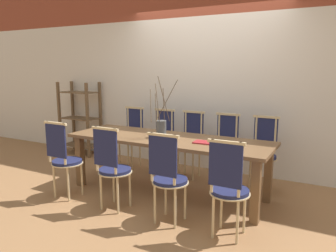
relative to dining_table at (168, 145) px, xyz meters
name	(u,v)px	position (x,y,z in m)	size (l,w,h in m)	color
ground_plane	(168,193)	(0.00, 0.00, -0.64)	(16.00, 16.00, 0.00)	#9E7047
wall_rear	(206,68)	(0.00, 1.25, 0.96)	(12.00, 0.06, 3.20)	silver
dining_table	(168,145)	(0.00, 0.00, 0.00)	(2.60, 0.84, 0.73)	brown
chair_near_leftend	(64,157)	(-1.06, -0.74, -0.11)	(0.39, 0.39, 0.97)	#1E234C
chair_near_left	(112,165)	(-0.32, -0.74, -0.11)	(0.39, 0.39, 0.97)	#1E234C
chair_near_center	(168,175)	(0.39, -0.74, -0.11)	(0.39, 0.39, 0.97)	#1E234C
chair_near_right	(228,186)	(1.03, -0.74, -0.11)	(0.39, 0.39, 0.97)	#1E234C
chair_far_leftend	(131,135)	(-1.07, 0.74, -0.11)	(0.39, 0.39, 0.97)	#1E234C
chair_far_left	(162,139)	(-0.51, 0.74, -0.11)	(0.39, 0.39, 0.97)	#1E234C
chair_far_center	(190,142)	(-0.02, 0.74, -0.11)	(0.39, 0.39, 0.97)	#1E234C
chair_far_right	(225,146)	(0.51, 0.74, -0.11)	(0.39, 0.39, 0.97)	#1E234C
chair_far_rightend	(263,150)	(1.03, 0.74, -0.11)	(0.39, 0.39, 0.97)	#1E234C
vase_centerpiece	(161,128)	(-0.08, -0.03, 0.22)	(0.34, 0.34, 0.77)	#4C5156
book_stack	(205,142)	(0.52, -0.06, 0.10)	(0.26, 0.19, 0.01)	maroon
shelving_rack	(80,119)	(-2.38, 0.98, 0.03)	(0.73, 0.40, 1.34)	brown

